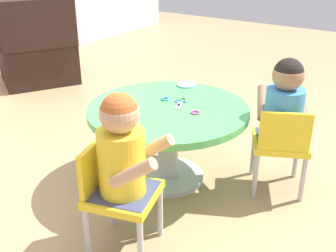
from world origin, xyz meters
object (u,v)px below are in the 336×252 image
seated_child_left (122,149)px  rolling_pin (120,105)px  seated_child_right (284,104)px  armchair_dark (37,52)px  craft_scissors (180,103)px  craft_table (168,124)px  child_chair_right (280,144)px  child_chair_left (117,192)px

seated_child_left → rolling_pin: 0.59m
seated_child_left → seated_child_right: 0.99m
seated_child_left → rolling_pin: bearing=41.4°
seated_child_left → armchair_dark: bearing=58.6°
craft_scissors → armchair_dark: bearing=71.6°
seated_child_right → seated_child_left: bearing=156.8°
craft_table → child_chair_right: 0.65m
craft_table → armchair_dark: armchair_dark is taller
craft_table → child_chair_left: (-0.63, -0.15, -0.06)m
craft_table → rolling_pin: (-0.18, 0.20, 0.13)m
craft_table → rolling_pin: bearing=131.4°
child_chair_right → rolling_pin: 0.93m
craft_scissors → seated_child_left: bearing=-167.4°
child_chair_right → craft_scissors: (-0.17, 0.57, 0.17)m
seated_child_left → craft_table: bearing=16.6°
rolling_pin → child_chair_right: bearing=-61.3°
child_chair_left → seated_child_left: 0.23m
craft_table → seated_child_right: size_ratio=1.83×
armchair_dark → craft_scissors: 2.30m
child_chair_left → seated_child_right: bearing=-25.0°
craft_table → armchair_dark: bearing=69.4°
seated_child_right → armchair_dark: bearing=79.3°
child_chair_right → craft_table: bearing=113.4°
seated_child_left → craft_scissors: 0.72m
craft_scissors → seated_child_right: bearing=-69.1°
child_chair_right → child_chair_left: bearing=153.2°
child_chair_left → craft_scissors: (0.71, 0.12, 0.17)m
craft_table → craft_scissors: craft_scissors is taller
seated_child_right → armchair_dark: (0.52, 2.73, -0.22)m
child_chair_left → seated_child_left: bearing=-73.9°
seated_child_right → craft_scissors: size_ratio=3.58×
child_chair_right → craft_scissors: size_ratio=3.76×
craft_scissors → craft_table: bearing=161.6°
rolling_pin → seated_child_left: bearing=-138.6°
child_chair_right → seated_child_right: 0.23m
craft_table → child_chair_left: child_chair_left is taller
craft_table → seated_child_left: bearing=-163.4°
seated_child_left → child_chair_right: seated_child_left is taller
seated_child_right → rolling_pin: 0.91m
child_chair_left → seated_child_right: (0.92, -0.43, 0.23)m
child_chair_right → rolling_pin: (-0.44, 0.80, 0.20)m
seated_child_right → child_chair_right: bearing=-153.5°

